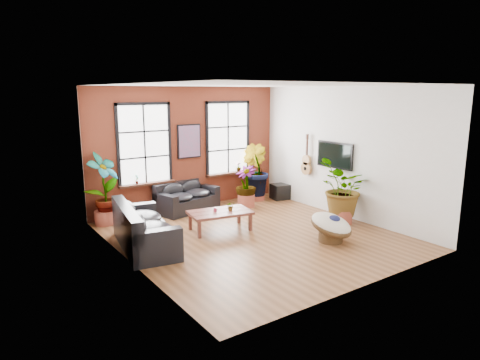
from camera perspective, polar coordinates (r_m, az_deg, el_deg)
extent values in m
cube|color=brown|center=(10.24, 1.92, -7.48)|extent=(6.00, 6.50, 0.02)
cube|color=white|center=(9.67, 2.07, 12.61)|extent=(6.00, 6.50, 0.02)
cube|color=maroon|center=(12.54, -6.94, 4.28)|extent=(6.00, 0.02, 3.50)
cube|color=silver|center=(7.49, 17.03, -1.21)|extent=(6.00, 0.02, 3.50)
cube|color=silver|center=(8.39, -14.74, 0.27)|extent=(0.02, 6.50, 3.50)
cube|color=silver|center=(11.83, 13.81, 3.58)|extent=(0.02, 6.50, 3.50)
cube|color=white|center=(11.90, -12.60, 4.65)|extent=(1.40, 0.02, 2.10)
cube|color=black|center=(12.01, -12.25, -0.50)|extent=(1.60, 0.22, 0.06)
cube|color=white|center=(13.15, -1.61, 5.58)|extent=(1.40, 0.02, 2.10)
cube|color=black|center=(13.25, -1.42, 0.90)|extent=(1.60, 0.22, 0.06)
cube|color=black|center=(12.35, -7.01, -3.15)|extent=(1.97, 1.30, 0.41)
cube|color=black|center=(12.49, -8.08, -1.05)|extent=(1.80, 0.66, 0.42)
cube|color=black|center=(11.77, -9.92, -2.41)|extent=(0.43, 0.90, 0.21)
cube|color=black|center=(12.80, -4.41, -1.12)|extent=(0.43, 0.90, 0.21)
ellipsoid|color=black|center=(12.03, -8.10, -2.29)|extent=(0.92, 0.90, 0.23)
ellipsoid|color=black|center=(12.18, -8.91, -1.40)|extent=(0.79, 0.42, 0.40)
ellipsoid|color=black|center=(12.48, -5.72, -1.72)|extent=(0.92, 0.90, 0.23)
ellipsoid|color=black|center=(12.62, -6.53, -0.87)|extent=(0.79, 0.42, 0.40)
cube|color=black|center=(9.68, -12.51, -7.39)|extent=(1.39, 2.53, 0.47)
cube|color=black|center=(9.47, -14.88, -4.94)|extent=(0.64, 2.40, 0.48)
cube|color=black|center=(8.58, -11.03, -7.34)|extent=(1.03, 0.41, 0.24)
cube|color=black|center=(10.59, -13.88, -3.78)|extent=(1.03, 0.41, 0.24)
ellipsoid|color=black|center=(9.16, -11.60, -6.49)|extent=(1.01, 1.17, 0.27)
ellipsoid|color=black|center=(9.05, -13.43, -5.65)|extent=(0.44, 1.08, 0.46)
ellipsoid|color=black|center=(10.05, -12.88, -4.91)|extent=(1.01, 1.17, 0.27)
ellipsoid|color=black|center=(9.95, -14.55, -4.12)|extent=(0.44, 1.08, 0.46)
cube|color=#58281F|center=(10.51, -2.68, -4.36)|extent=(1.62, 1.10, 0.06)
cube|color=black|center=(10.37, -2.38, -4.39)|extent=(1.47, 0.27, 0.00)
cube|color=black|center=(10.63, -2.97, -3.99)|extent=(1.47, 0.27, 0.00)
cube|color=#58281F|center=(10.05, -5.45, -6.59)|extent=(0.09, 0.09, 0.42)
cube|color=#58281F|center=(10.54, 1.40, -5.67)|extent=(0.09, 0.09, 0.42)
cube|color=#58281F|center=(10.67, -6.67, -5.53)|extent=(0.09, 0.09, 0.42)
cube|color=#58281F|center=(11.13, -0.16, -4.71)|extent=(0.09, 0.09, 0.42)
cylinder|color=#BD2F50|center=(10.50, -3.33, -3.93)|extent=(0.10, 0.10, 0.10)
cylinder|color=#4B331A|center=(10.05, 11.99, -7.40)|extent=(0.73, 0.73, 0.22)
torus|color=#4B331A|center=(9.97, 12.06, -6.00)|extent=(1.26, 1.26, 0.44)
ellipsoid|color=silver|center=(9.95, 12.07, -5.70)|extent=(1.24, 1.26, 0.59)
ellipsoid|color=#141841|center=(9.91, 12.35, -5.12)|extent=(0.46, 0.42, 0.17)
cube|color=black|center=(12.46, -6.81, 5.16)|extent=(0.74, 0.04, 0.98)
cube|color=#0C7F8C|center=(12.43, -6.75, 5.15)|extent=(0.66, 0.02, 0.90)
cube|color=black|center=(12.00, 12.52, 3.26)|extent=(0.06, 1.25, 0.72)
cube|color=black|center=(11.97, 12.41, 3.25)|extent=(0.01, 1.15, 0.62)
cylinder|color=#B27F4C|center=(12.77, 8.83, 1.55)|extent=(0.09, 0.38, 0.38)
cylinder|color=#B27F4C|center=(12.73, 8.86, 2.65)|extent=(0.09, 0.30, 0.30)
cylinder|color=black|center=(12.77, 8.81, 1.54)|extent=(0.09, 0.11, 0.11)
cube|color=black|center=(12.68, 8.92, 4.30)|extent=(0.04, 0.05, 0.55)
cube|color=black|center=(12.64, 8.96, 5.74)|extent=(0.06, 0.06, 0.14)
cube|color=black|center=(13.65, 5.45, -1.53)|extent=(0.65, 0.57, 0.48)
cylinder|color=#9E4633|center=(11.56, -17.63, -4.80)|extent=(0.51, 0.51, 0.36)
cylinder|color=#9E4633|center=(13.50, 2.16, -1.82)|extent=(0.56, 0.56, 0.39)
cylinder|color=#9E4633|center=(11.44, 13.51, -4.74)|extent=(0.64, 0.64, 0.36)
cylinder|color=#9E4633|center=(12.71, 0.82, -2.74)|extent=(0.52, 0.52, 0.37)
imported|color=#2B4D14|center=(11.34, -17.65, -0.78)|extent=(1.10, 1.00, 1.73)
imported|color=#2B4D14|center=(13.35, 2.04, 1.34)|extent=(0.86, 1.00, 1.60)
imported|color=#2B4D14|center=(11.29, 13.59, -1.14)|extent=(1.74, 1.66, 1.50)
imported|color=#2B4D14|center=(12.61, 0.80, -0.54)|extent=(0.78, 0.78, 1.08)
imported|color=#2B4D14|center=(10.53, -1.26, -3.49)|extent=(0.25, 0.24, 0.23)
imported|color=#2B4D14|center=(11.87, -13.62, 0.11)|extent=(0.17, 0.17, 0.27)
imported|color=#2B4D14|center=(13.41, -0.17, 1.76)|extent=(0.19, 0.19, 0.27)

